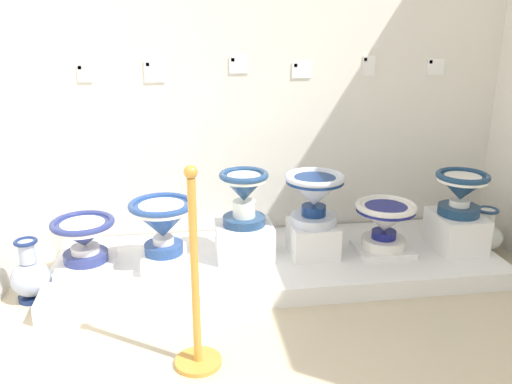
{
  "coord_description": "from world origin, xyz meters",
  "views": [
    {
      "loc": [
        1.14,
        -0.94,
        1.66
      ],
      "look_at": [
        1.62,
        2.32,
        0.58
      ],
      "focal_mm": 37.2,
      "sensor_mm": 36.0,
      "label": 1
    }
  ],
  "objects_px": {
    "plinth_block_tall_cobalt": "(313,238)",
    "info_placard_third": "(239,65)",
    "plinth_block_central_ornate": "(244,240)",
    "plinth_block_rightmost": "(456,231)",
    "info_placard_sixth": "(436,67)",
    "plinth_block_pale_glazed": "(165,259)",
    "plinth_block_leftmost": "(383,249)",
    "antique_toilet_leftmost": "(385,219)",
    "antique_toilet_central_ornate": "(244,192)",
    "info_placard_first": "(85,73)",
    "stanchion_post_near_left": "(196,305)",
    "antique_toilet_rightmost": "(461,189)",
    "decorative_vase_corner": "(31,276)",
    "antique_toilet_pale_glazed": "(162,220)",
    "info_placard_fifth": "(369,65)",
    "antique_toilet_slender_white": "(84,235)",
    "info_placard_second": "(154,71)",
    "plinth_block_slender_white": "(87,264)",
    "info_placard_fourth": "(302,70)",
    "antique_toilet_tall_cobalt": "(314,193)"
  },
  "relations": [
    {
      "from": "decorative_vase_corner",
      "to": "antique_toilet_central_ornate",
      "type": "bearing_deg",
      "value": 7.25
    },
    {
      "from": "plinth_block_tall_cobalt",
      "to": "info_placard_first",
      "type": "xyz_separation_m",
      "value": [
        -1.48,
        0.51,
        1.08
      ]
    },
    {
      "from": "plinth_block_slender_white",
      "to": "info_placard_fifth",
      "type": "xyz_separation_m",
      "value": [
        2.01,
        0.51,
        1.19
      ]
    },
    {
      "from": "plinth_block_tall_cobalt",
      "to": "info_placard_first",
      "type": "bearing_deg",
      "value": 160.94
    },
    {
      "from": "plinth_block_central_ornate",
      "to": "plinth_block_tall_cobalt",
      "type": "distance_m",
      "value": 0.47
    },
    {
      "from": "antique_toilet_leftmost",
      "to": "info_placard_sixth",
      "type": "distance_m",
      "value": 1.24
    },
    {
      "from": "antique_toilet_central_ornate",
      "to": "info_placard_fourth",
      "type": "distance_m",
      "value": 1.0
    },
    {
      "from": "antique_toilet_rightmost",
      "to": "decorative_vase_corner",
      "type": "xyz_separation_m",
      "value": [
        -2.83,
        -0.1,
        -0.4
      ]
    },
    {
      "from": "info_placard_second",
      "to": "antique_toilet_central_ornate",
      "type": "bearing_deg",
      "value": -41.85
    },
    {
      "from": "plinth_block_central_ornate",
      "to": "info_placard_second",
      "type": "distance_m",
      "value": 1.31
    },
    {
      "from": "info_placard_first",
      "to": "antique_toilet_pale_glazed",
      "type": "bearing_deg",
      "value": -49.91
    },
    {
      "from": "antique_toilet_slender_white",
      "to": "plinth_block_pale_glazed",
      "type": "distance_m",
      "value": 0.54
    },
    {
      "from": "antique_toilet_rightmost",
      "to": "antique_toilet_slender_white",
      "type": "bearing_deg",
      "value": 178.85
    },
    {
      "from": "antique_toilet_slender_white",
      "to": "info_placard_fifth",
      "type": "relative_size",
      "value": 2.79
    },
    {
      "from": "info_placard_sixth",
      "to": "decorative_vase_corner",
      "type": "xyz_separation_m",
      "value": [
        -2.84,
        -0.66,
        -1.17
      ]
    },
    {
      "from": "antique_toilet_rightmost",
      "to": "antique_toilet_leftmost",
      "type": "bearing_deg",
      "value": -179.27
    },
    {
      "from": "plinth_block_rightmost",
      "to": "info_placard_second",
      "type": "height_order",
      "value": "info_placard_second"
    },
    {
      "from": "antique_toilet_slender_white",
      "to": "decorative_vase_corner",
      "type": "height_order",
      "value": "antique_toilet_slender_white"
    },
    {
      "from": "plinth_block_slender_white",
      "to": "plinth_block_central_ornate",
      "type": "relative_size",
      "value": 1.04
    },
    {
      "from": "antique_toilet_pale_glazed",
      "to": "info_placard_fourth",
      "type": "relative_size",
      "value": 2.99
    },
    {
      "from": "plinth_block_slender_white",
      "to": "antique_toilet_central_ornate",
      "type": "relative_size",
      "value": 1.08
    },
    {
      "from": "plinth_block_rightmost",
      "to": "info_placard_sixth",
      "type": "relative_size",
      "value": 2.95
    },
    {
      "from": "antique_toilet_central_ornate",
      "to": "info_placard_first",
      "type": "relative_size",
      "value": 3.02
    },
    {
      "from": "info_placard_first",
      "to": "plinth_block_slender_white",
      "type": "bearing_deg",
      "value": -92.5
    },
    {
      "from": "antique_toilet_leftmost",
      "to": "decorative_vase_corner",
      "type": "xyz_separation_m",
      "value": [
        -2.3,
        -0.09,
        -0.21
      ]
    },
    {
      "from": "antique_toilet_pale_glazed",
      "to": "stanchion_post_near_left",
      "type": "distance_m",
      "value": 0.92
    },
    {
      "from": "antique_toilet_pale_glazed",
      "to": "info_placard_third",
      "type": "relative_size",
      "value": 3.14
    },
    {
      "from": "plinth_block_tall_cobalt",
      "to": "info_placard_second",
      "type": "relative_size",
      "value": 2.16
    },
    {
      "from": "plinth_block_pale_glazed",
      "to": "plinth_block_leftmost",
      "type": "height_order",
      "value": "plinth_block_pale_glazed"
    },
    {
      "from": "antique_toilet_rightmost",
      "to": "info_placard_fifth",
      "type": "relative_size",
      "value": 2.5
    },
    {
      "from": "antique_toilet_central_ornate",
      "to": "info_placard_third",
      "type": "bearing_deg",
      "value": 86.39
    },
    {
      "from": "plinth_block_central_ornate",
      "to": "info_placard_first",
      "type": "xyz_separation_m",
      "value": [
        -1.01,
        0.49,
        1.08
      ]
    },
    {
      "from": "info_placard_fourth",
      "to": "info_placard_sixth",
      "type": "bearing_deg",
      "value": 0.0
    },
    {
      "from": "plinth_block_central_ornate",
      "to": "plinth_block_rightmost",
      "type": "xyz_separation_m",
      "value": [
        1.49,
        -0.07,
        0.01
      ]
    },
    {
      "from": "info_placard_third",
      "to": "info_placard_fifth",
      "type": "xyz_separation_m",
      "value": [
        0.95,
        -0.0,
        -0.01
      ]
    },
    {
      "from": "plinth_block_pale_glazed",
      "to": "info_placard_fourth",
      "type": "relative_size",
      "value": 2.28
    },
    {
      "from": "antique_toilet_leftmost",
      "to": "plinth_block_pale_glazed",
      "type": "bearing_deg",
      "value": 179.97
    },
    {
      "from": "plinth_block_slender_white",
      "to": "plinth_block_tall_cobalt",
      "type": "height_order",
      "value": "plinth_block_tall_cobalt"
    },
    {
      "from": "antique_toilet_tall_cobalt",
      "to": "info_placard_fifth",
      "type": "height_order",
      "value": "info_placard_fifth"
    },
    {
      "from": "plinth_block_tall_cobalt",
      "to": "antique_toilet_rightmost",
      "type": "height_order",
      "value": "antique_toilet_rightmost"
    },
    {
      "from": "plinth_block_tall_cobalt",
      "to": "antique_toilet_central_ornate",
      "type": "bearing_deg",
      "value": 177.59
    },
    {
      "from": "plinth_block_tall_cobalt",
      "to": "info_placard_third",
      "type": "distance_m",
      "value": 1.31
    },
    {
      "from": "info_placard_fourth",
      "to": "decorative_vase_corner",
      "type": "relative_size",
      "value": 0.35
    },
    {
      "from": "antique_toilet_pale_glazed",
      "to": "info_placard_fifth",
      "type": "distance_m",
      "value": 1.85
    },
    {
      "from": "info_placard_first",
      "to": "stanchion_post_near_left",
      "type": "bearing_deg",
      "value": -65.98
    },
    {
      "from": "antique_toilet_pale_glazed",
      "to": "info_placard_first",
      "type": "xyz_separation_m",
      "value": [
        -0.48,
        0.57,
        0.87
      ]
    },
    {
      "from": "antique_toilet_central_ornate",
      "to": "info_placard_second",
      "type": "relative_size",
      "value": 2.39
    },
    {
      "from": "plinth_block_tall_cobalt",
      "to": "antique_toilet_slender_white",
      "type": "bearing_deg",
      "value": 180.0
    },
    {
      "from": "info_placard_third",
      "to": "info_placard_fourth",
      "type": "height_order",
      "value": "info_placard_third"
    },
    {
      "from": "info_placard_second",
      "to": "info_placard_fifth",
      "type": "relative_size",
      "value": 1.06
    }
  ]
}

